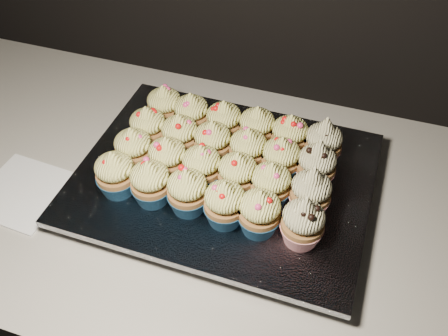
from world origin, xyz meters
name	(u,v)px	position (x,y,z in m)	size (l,w,h in m)	color
cabinet	(233,330)	(0.00, 1.70, 0.43)	(2.40, 0.60, 0.86)	black
worktop	(237,206)	(0.00, 1.70, 0.88)	(2.44, 0.64, 0.04)	beige
napkin	(23,192)	(-0.34, 1.60, 0.90)	(0.14, 0.14, 0.00)	white
baking_tray	(224,184)	(-0.03, 1.71, 0.91)	(0.44, 0.33, 0.02)	black
foil_lining	(224,177)	(-0.03, 1.71, 0.93)	(0.47, 0.37, 0.01)	silver
cupcake_0	(115,174)	(-0.18, 1.63, 0.97)	(0.06, 0.06, 0.08)	navy
cupcake_1	(151,183)	(-0.12, 1.63, 0.97)	(0.06, 0.06, 0.08)	navy
cupcake_2	(188,191)	(-0.06, 1.63, 0.97)	(0.06, 0.06, 0.08)	navy
cupcake_3	(225,203)	(0.00, 1.63, 0.97)	(0.06, 0.06, 0.08)	navy
cupcake_4	(259,212)	(0.06, 1.63, 0.97)	(0.06, 0.06, 0.08)	navy
cupcake_5	(303,222)	(0.12, 1.63, 0.97)	(0.06, 0.06, 0.10)	red
cupcake_6	(134,149)	(-0.17, 1.69, 0.97)	(0.06, 0.06, 0.08)	navy
cupcake_7	(168,159)	(-0.11, 1.69, 0.97)	(0.06, 0.06, 0.08)	navy
cupcake_8	(202,167)	(-0.05, 1.68, 0.97)	(0.06, 0.06, 0.08)	navy
cupcake_9	(237,174)	(0.00, 1.69, 0.97)	(0.06, 0.06, 0.08)	navy
cupcake_10	(271,185)	(0.06, 1.68, 0.97)	(0.06, 0.06, 0.08)	navy
cupcake_11	(311,192)	(0.12, 1.68, 0.97)	(0.06, 0.06, 0.10)	red
cupcake_12	(148,128)	(-0.17, 1.74, 0.97)	(0.06, 0.06, 0.08)	navy
cupcake_13	(180,136)	(-0.11, 1.74, 0.97)	(0.06, 0.06, 0.08)	navy
cupcake_14	(213,142)	(-0.06, 1.74, 0.97)	(0.06, 0.06, 0.08)	navy
cupcake_15	(248,150)	(0.00, 1.74, 0.97)	(0.06, 0.06, 0.08)	navy
cupcake_16	(281,159)	(0.06, 1.74, 0.97)	(0.06, 0.06, 0.08)	navy
cupcake_17	(316,165)	(0.11, 1.74, 0.97)	(0.06, 0.06, 0.10)	red
cupcake_18	(165,107)	(-0.17, 1.80, 0.97)	(0.06, 0.06, 0.08)	navy
cupcake_19	(191,114)	(-0.12, 1.80, 0.97)	(0.06, 0.06, 0.08)	navy
cupcake_20	(224,122)	(-0.06, 1.80, 0.97)	(0.06, 0.06, 0.08)	navy
cupcake_21	(257,128)	(0.00, 1.80, 0.97)	(0.06, 0.06, 0.08)	navy
cupcake_22	(289,136)	(0.06, 1.80, 0.97)	(0.06, 0.06, 0.08)	navy
cupcake_23	(323,143)	(0.12, 1.80, 0.97)	(0.06, 0.06, 0.10)	red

